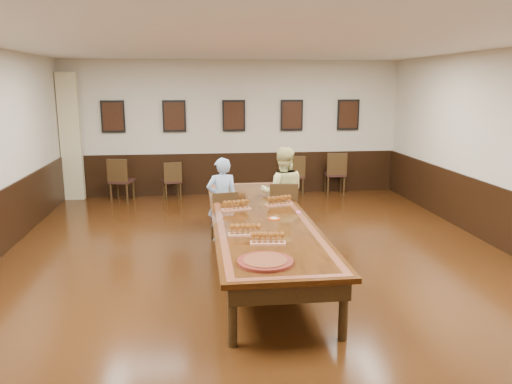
{
  "coord_description": "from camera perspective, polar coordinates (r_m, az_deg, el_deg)",
  "views": [
    {
      "loc": [
        -0.9,
        -6.99,
        2.64
      ],
      "look_at": [
        0.0,
        0.5,
        1.0
      ],
      "focal_mm": 35.0,
      "sensor_mm": 36.0,
      "label": 1
    }
  ],
  "objects": [
    {
      "name": "spare_chair_d",
      "position": [
        12.35,
        9.0,
        2.19
      ],
      "size": [
        0.52,
        0.56,
        1.02
      ],
      "primitive_type": null,
      "rotation": [
        0.0,
        0.0,
        3.06
      ],
      "color": "black",
      "rests_on": "floor"
    },
    {
      "name": "ceiling",
      "position": [
        7.07,
        0.5,
        16.9
      ],
      "size": [
        8.0,
        10.0,
        0.02
      ],
      "primitive_type": "cube",
      "color": "white",
      "rests_on": "floor"
    },
    {
      "name": "spare_chair_a",
      "position": [
        11.8,
        -15.1,
        1.38
      ],
      "size": [
        0.58,
        0.61,
        1.0
      ],
      "primitive_type": null,
      "rotation": [
        0.0,
        0.0,
        2.88
      ],
      "color": "black",
      "rests_on": "floor"
    },
    {
      "name": "conference_table",
      "position": [
        7.33,
        0.47,
        -3.8
      ],
      "size": [
        1.4,
        5.0,
        0.76
      ],
      "color": "black",
      "rests_on": "floor"
    },
    {
      "name": "flight_c",
      "position": [
        6.33,
        -1.23,
        -4.37
      ],
      "size": [
        0.44,
        0.15,
        0.16
      ],
      "color": "#AD6648",
      "rests_on": "conference_table"
    },
    {
      "name": "curtain",
      "position": [
        12.21,
        -20.42,
        5.9
      ],
      "size": [
        0.45,
        0.18,
        2.9
      ],
      "primitive_type": "cube",
      "color": "#C3B786",
      "rests_on": "floor"
    },
    {
      "name": "carved_platter",
      "position": [
        5.4,
        1.07,
        -7.97
      ],
      "size": [
        0.72,
        0.72,
        0.05
      ],
      "color": "#511510",
      "rests_on": "conference_table"
    },
    {
      "name": "person_woman",
      "position": [
        8.64,
        3.06,
        -0.09
      ],
      "size": [
        0.85,
        0.7,
        1.59
      ],
      "primitive_type": "imported",
      "rotation": [
        0.0,
        0.0,
        3.03
      ],
      "color": "#F2EB97",
      "rests_on": "floor"
    },
    {
      "name": "wall_back",
      "position": [
        12.08,
        -2.56,
        7.31
      ],
      "size": [
        8.0,
        0.02,
        3.2
      ],
      "primitive_type": "cube",
      "color": "beige",
      "rests_on": "floor"
    },
    {
      "name": "spare_chair_c",
      "position": [
        12.08,
        4.33,
        1.95
      ],
      "size": [
        0.47,
        0.51,
        0.97
      ],
      "primitive_type": null,
      "rotation": [
        0.0,
        0.0,
        3.18
      ],
      "color": "black",
      "rests_on": "floor"
    },
    {
      "name": "pink_phone",
      "position": [
        7.52,
        4.88,
        -2.29
      ],
      "size": [
        0.07,
        0.13,
        0.01
      ],
      "primitive_type": "cube",
      "rotation": [
        0.0,
        0.0,
        -0.06
      ],
      "color": "#F050A9",
      "rests_on": "conference_table"
    },
    {
      "name": "flight_a",
      "position": [
        7.6,
        -2.29,
        -1.54
      ],
      "size": [
        0.46,
        0.23,
        0.17
      ],
      "color": "#AD6648",
      "rests_on": "conference_table"
    },
    {
      "name": "floor",
      "position": [
        7.53,
        0.46,
        -8.35
      ],
      "size": [
        8.0,
        10.0,
        0.02
      ],
      "primitive_type": "cube",
      "color": "black",
      "rests_on": "ground"
    },
    {
      "name": "chair_man",
      "position": [
        8.43,
        -3.74,
        -2.81
      ],
      "size": [
        0.48,
        0.51,
        0.9
      ],
      "primitive_type": null,
      "rotation": [
        0.0,
        0.0,
        3.27
      ],
      "color": "black",
      "rests_on": "floor"
    },
    {
      "name": "flight_b",
      "position": [
        7.89,
        2.66,
        -1.03
      ],
      "size": [
        0.46,
        0.24,
        0.16
      ],
      "color": "#AD6648",
      "rests_on": "conference_table"
    },
    {
      "name": "flight_d",
      "position": [
        6.0,
        1.37,
        -5.34
      ],
      "size": [
        0.44,
        0.18,
        0.16
      ],
      "color": "#AD6648",
      "rests_on": "conference_table"
    },
    {
      "name": "chair_woman",
      "position": [
        8.6,
        3.08,
        -2.1
      ],
      "size": [
        0.53,
        0.57,
        1.01
      ],
      "primitive_type": null,
      "rotation": [
        0.0,
        0.0,
        3.03
      ],
      "color": "black",
      "rests_on": "floor"
    },
    {
      "name": "wainscoting",
      "position": [
        7.36,
        0.46,
        -4.63
      ],
      "size": [
        8.0,
        10.0,
        1.0
      ],
      "color": "black",
      "rests_on": "floor"
    },
    {
      "name": "wall_front",
      "position": [
        2.41,
        16.27,
        -13.81
      ],
      "size": [
        8.0,
        0.02,
        3.2
      ],
      "primitive_type": "cube",
      "color": "beige",
      "rests_on": "floor"
    },
    {
      "name": "person_man",
      "position": [
        8.45,
        -3.89,
        -0.88
      ],
      "size": [
        0.57,
        0.41,
        1.44
      ],
      "primitive_type": "imported",
      "rotation": [
        0.0,
        0.0,
        3.27
      ],
      "color": "#508AC9",
      "rests_on": "floor"
    },
    {
      "name": "posters",
      "position": [
        11.98,
        -2.55,
        8.71
      ],
      "size": [
        6.14,
        0.04,
        0.74
      ],
      "color": "black",
      "rests_on": "wall_back"
    },
    {
      "name": "red_plate_grp",
      "position": [
        7.11,
        2.06,
        -3.07
      ],
      "size": [
        0.18,
        0.18,
        0.02
      ],
      "color": "#C6380D",
      "rests_on": "conference_table"
    },
    {
      "name": "spare_chair_b",
      "position": [
        11.84,
        -9.61,
        1.38
      ],
      "size": [
        0.5,
        0.53,
        0.88
      ],
      "primitive_type": null,
      "rotation": [
        0.0,
        0.0,
        3.36
      ],
      "color": "black",
      "rests_on": "floor"
    }
  ]
}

